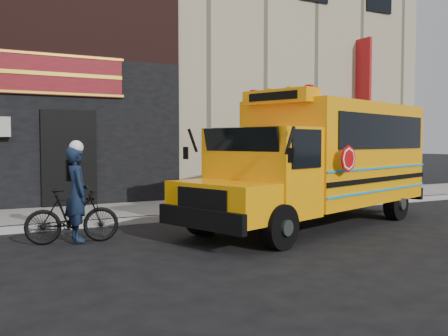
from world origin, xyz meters
name	(u,v)px	position (x,y,z in m)	size (l,w,h in m)	color
ground	(281,234)	(0.00, 0.00, 0.00)	(120.00, 120.00, 0.00)	black
curb	(223,214)	(0.00, 2.60, 0.07)	(40.00, 0.20, 0.15)	#9A9A94
sidewalk	(198,207)	(0.00, 4.10, 0.07)	(40.00, 3.00, 0.15)	gray
building	(127,31)	(-0.04, 10.45, 6.13)	(20.00, 10.70, 12.00)	tan
school_bus	(322,158)	(1.48, 0.55, 1.51)	(7.22, 4.23, 2.92)	black
sign_pole	(291,152)	(1.99, 2.51, 1.60)	(0.12, 0.24, 2.88)	#424B45
bicycle	(72,216)	(-3.97, 0.99, 0.50)	(0.47, 1.68, 1.01)	black
cyclist	(77,196)	(-3.88, 0.96, 0.87)	(0.63, 0.42, 1.74)	black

